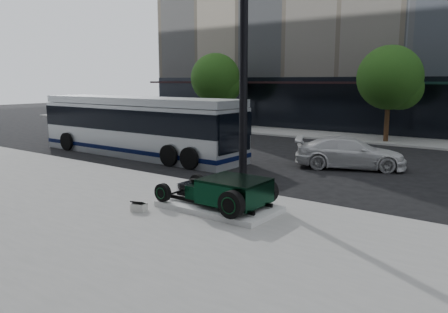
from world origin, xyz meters
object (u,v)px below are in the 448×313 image
Objects in this scene: white_sedan at (350,153)px; transit_bus at (138,126)px; lamppost at (244,69)px; hot_rod at (228,191)px.

transit_bus is at bearing 84.08° from white_sedan.
lamppost is 1.86× the size of white_sedan.
white_sedan is (1.16, 6.55, -3.42)m from lamppost.
white_sedan is at bearing 88.05° from hot_rod.
transit_bus is 2.62× the size of white_sedan.
lamppost reaches higher than transit_bus.
transit_bus reaches higher than hot_rod.
white_sedan is (0.29, 8.57, -0.03)m from hot_rod.
transit_bus is (-9.67, 5.55, 0.79)m from hot_rod.
white_sedan is at bearing 79.96° from lamppost.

